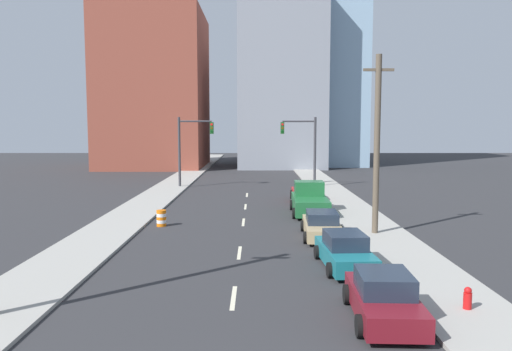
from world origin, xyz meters
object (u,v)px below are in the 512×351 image
traffic_signal_right (307,143)px  utility_pole_right_mid (379,144)px  sedan_maroon (385,298)px  sedan_tan (323,225)px  traffic_signal_left (190,143)px  traffic_barrel (163,218)px  sedan_red (306,193)px  sedan_teal (346,252)px  pickup_truck_green (311,201)px  fire_hydrant (469,300)px

traffic_signal_right → utility_pole_right_mid: size_ratio=0.70×
traffic_signal_right → sedan_maroon: traffic_signal_right is taller
utility_pole_right_mid → sedan_tan: bearing=-170.8°
traffic_signal_left → traffic_barrel: size_ratio=7.03×
sedan_maroon → sedan_red: sedan_red is taller
sedan_teal → pickup_truck_green: (-0.10, 12.67, 0.20)m
utility_pole_right_mid → sedan_tan: size_ratio=1.98×
traffic_signal_left → sedan_red: bearing=-40.7°
sedan_tan → utility_pole_right_mid: bearing=11.7°
traffic_signal_left → utility_pole_right_mid: size_ratio=0.70×
traffic_signal_left → sedan_teal: traffic_signal_left is taller
traffic_barrel → sedan_teal: size_ratio=0.21×
traffic_signal_left → traffic_signal_right: 11.11m
sedan_red → utility_pole_right_mid: bearing=-77.1°
traffic_signal_right → fire_hydrant: (1.92, -32.01, -3.81)m
traffic_signal_right → sedan_tan: size_ratio=1.38×
traffic_barrel → traffic_signal_left: bearing=92.7°
traffic_barrel → sedan_red: 13.43m
sedan_teal → traffic_signal_left: bearing=107.1°
traffic_signal_left → sedan_teal: (10.07, -26.94, -3.56)m
fire_hydrant → sedan_maroon: sedan_maroon is taller
traffic_barrel → sedan_red: bearing=45.9°
traffic_signal_right → fire_hydrant: traffic_signal_right is taller
sedan_tan → sedan_red: sedan_red is taller
fire_hydrant → sedan_teal: (-2.95, 5.07, 0.25)m
sedan_maroon → sedan_teal: size_ratio=0.94×
traffic_signal_left → utility_pole_right_mid: 24.44m
fire_hydrant → sedan_red: (-2.83, 23.23, 0.27)m
pickup_truck_green → sedan_red: (0.22, 5.49, -0.18)m
traffic_signal_right → sedan_red: traffic_signal_right is taller
fire_hydrant → sedan_teal: size_ratio=0.18×
utility_pole_right_mid → traffic_signal_right: bearing=94.6°
traffic_signal_left → utility_pole_right_mid: utility_pole_right_mid is taller
sedan_tan → sedan_red: bearing=91.0°
traffic_signal_right → sedan_teal: traffic_signal_right is taller
traffic_signal_left → pickup_truck_green: traffic_signal_left is taller
traffic_signal_left → sedan_tan: bearing=-65.1°
traffic_barrel → sedan_teal: bearing=-42.8°
sedan_teal → sedan_red: bearing=86.2°
sedan_tan → sedan_red: 12.52m
traffic_signal_left → traffic_signal_right: bearing=0.0°
traffic_signal_left → sedan_red: 13.91m
fire_hydrant → sedan_maroon: size_ratio=0.19×
traffic_signal_right → sedan_red: (-0.91, -8.78, -3.54)m
sedan_red → traffic_signal_left: bearing=140.1°
sedan_teal → sedan_red: 18.16m
fire_hydrant → sedan_tan: (-3.16, 10.72, 0.21)m
sedan_tan → fire_hydrant: bearing=-71.1°
fire_hydrant → sedan_tan: size_ratio=0.17×
traffic_signal_right → sedan_maroon: (-0.85, -32.55, -3.56)m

